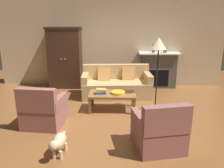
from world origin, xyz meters
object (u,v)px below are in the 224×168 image
book_stack (101,91)px  armchair_near_left (43,111)px  couch (117,85)px  armchair_near_right (159,132)px  fruit_bowl (118,93)px  floor_lamp (159,48)px  mantel_vase_slate (154,48)px  mantel_vase_jade (165,50)px  coffee_table (112,95)px  armoire (65,58)px  dog (58,142)px  fireplace (158,70)px

book_stack → armchair_near_left: (-1.11, -0.85, -0.16)m
couch → armchair_near_left: bearing=-127.1°
armchair_near_left → armchair_near_right: bearing=-19.5°
fruit_bowl → floor_lamp: (0.89, -0.01, 1.06)m
mantel_vase_slate → mantel_vase_jade: 0.36m
coffee_table → armchair_near_left: armchair_near_left is taller
armchair_near_left → armchair_near_right: 2.36m
armoire → couch: size_ratio=0.96×
book_stack → dog: book_stack is taller
armchair_near_right → dog: (-1.63, -0.27, -0.07)m
mantel_vase_jade → fruit_bowl: bearing=-126.3°
armoire → armchair_near_left: 2.85m
coffee_table → fireplace: bearing=54.5°
armchair_near_left → fruit_bowl: bearing=29.9°
armoire → book_stack: 2.36m
armoire → couch: bearing=-26.9°
mantel_vase_jade → floor_lamp: (-0.55, -1.97, 0.30)m
couch → fireplace: bearing=34.7°
book_stack → armchair_near_right: (1.11, -1.64, -0.16)m
fruit_bowl → floor_lamp: bearing=-0.7°
floor_lamp → fireplace: bearing=79.5°
book_stack → mantel_vase_jade: size_ratio=1.60×
mantel_vase_slate → armchair_near_left: size_ratio=0.29×
fireplace → couch: size_ratio=0.64×
book_stack → armchair_near_right: armchair_near_right is taller
floor_lamp → dog: 2.93m
armoire → book_stack: bearing=-56.2°
mantel_vase_slate → floor_lamp: bearing=-95.4°
mantel_vase_slate → dog: size_ratio=0.45×
book_stack → fireplace: bearing=50.2°
book_stack → armchair_near_left: 1.41m
mantel_vase_slate → armchair_near_right: size_ratio=0.28×
armoire → armchair_near_right: armoire is taller
floor_lamp → book_stack: bearing=-179.6°
armoire → armchair_near_left: (0.17, -2.77, -0.64)m
armoire → couch: 1.94m
book_stack → couch: bearing=72.0°
fireplace → coffee_table: size_ratio=1.15×
armchair_near_right → mantel_vase_jade: bearing=78.5°
book_stack → armchair_near_left: bearing=-142.5°
book_stack → armchair_near_right: 1.98m
coffee_table → armchair_near_left: (-1.38, -0.89, -0.05)m
floor_lamp → coffee_table: bearing=178.4°
couch → armchair_near_right: (0.76, -2.73, -0.00)m
fruit_bowl → armchair_near_right: bearing=-67.0°
couch → armchair_near_right: armchair_near_right is taller
couch → floor_lamp: floor_lamp is taller
mantel_vase_slate → floor_lamp: floor_lamp is taller
fireplace → floor_lamp: floor_lamp is taller
fireplace → mantel_vase_jade: (0.18, -0.02, 0.63)m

